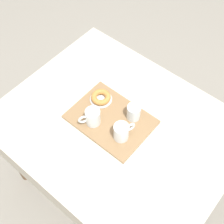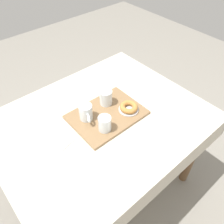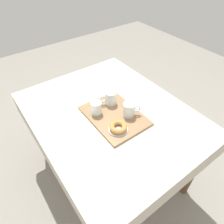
# 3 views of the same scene
# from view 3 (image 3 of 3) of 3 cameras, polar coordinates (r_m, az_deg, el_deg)

# --- Properties ---
(ground_plane) EXTENTS (6.00, 6.00, 0.00)m
(ground_plane) POSITION_cam_3_polar(r_m,az_deg,el_deg) (2.00, -0.40, -16.47)
(ground_plane) COLOR gray
(dining_table) EXTENTS (1.25, 1.00, 0.77)m
(dining_table) POSITION_cam_3_polar(r_m,az_deg,el_deg) (1.46, -0.52, -2.90)
(dining_table) COLOR beige
(dining_table) RESTS_ON ground
(serving_tray) EXTENTS (0.43, 0.32, 0.02)m
(serving_tray) POSITION_cam_3_polar(r_m,az_deg,el_deg) (1.36, 0.78, -0.95)
(serving_tray) COLOR olive
(serving_tray) RESTS_ON dining_table
(tea_mug_left) EXTENTS (0.09, 0.11, 0.10)m
(tea_mug_left) POSITION_cam_3_polar(r_m,az_deg,el_deg) (1.33, 4.89, 0.63)
(tea_mug_left) COLOR white
(tea_mug_left) RESTS_ON serving_tray
(tea_mug_right) EXTENTS (0.08, 0.12, 0.10)m
(tea_mug_right) POSITION_cam_3_polar(r_m,az_deg,el_deg) (1.42, -0.46, 3.99)
(tea_mug_right) COLOR white
(tea_mug_right) RESTS_ON serving_tray
(water_glass_near) EXTENTS (0.07, 0.07, 0.09)m
(water_glass_near) POSITION_cam_3_polar(r_m,az_deg,el_deg) (1.35, -4.51, 1.04)
(water_glass_near) COLOR white
(water_glass_near) RESTS_ON serving_tray
(donut_plate_left) EXTENTS (0.13, 0.13, 0.01)m
(donut_plate_left) POSITION_cam_3_polar(r_m,az_deg,el_deg) (1.26, 1.77, -4.94)
(donut_plate_left) COLOR silver
(donut_plate_left) RESTS_ON serving_tray
(sugar_donut_left) EXTENTS (0.11, 0.11, 0.03)m
(sugar_donut_left) POSITION_cam_3_polar(r_m,az_deg,el_deg) (1.24, 1.79, -4.33)
(sugar_donut_left) COLOR #BC7F3D
(sugar_donut_left) RESTS_ON donut_plate_left
(paper_napkin) EXTENTS (0.14, 0.16, 0.01)m
(paper_napkin) POSITION_cam_3_polar(r_m,az_deg,el_deg) (1.58, -5.73, 5.82)
(paper_napkin) COLOR white
(paper_napkin) RESTS_ON dining_table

